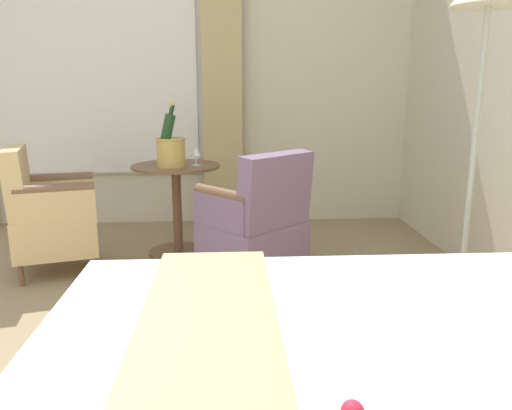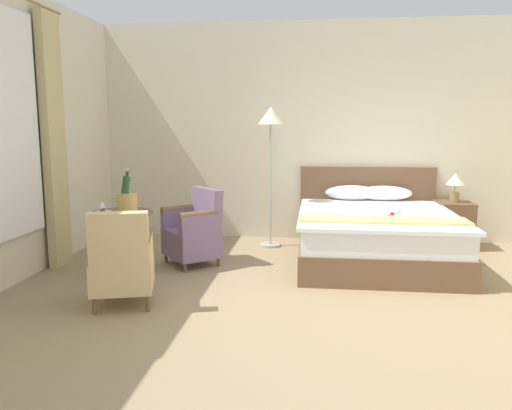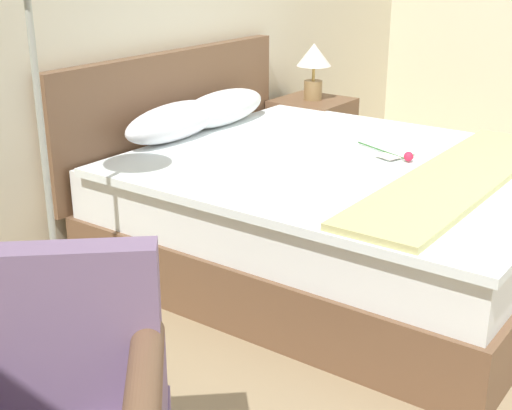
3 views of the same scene
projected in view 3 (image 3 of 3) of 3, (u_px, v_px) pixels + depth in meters
name	position (u px, v px, depth m)	size (l,w,h in m)	color
bed	(328.00, 207.00, 3.70)	(1.84, 2.26, 1.04)	brown
nightstand	(312.00, 143.00, 4.97)	(0.49, 0.47, 0.61)	brown
bedside_lamp	(314.00, 62.00, 4.78)	(0.23, 0.23, 0.38)	olive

